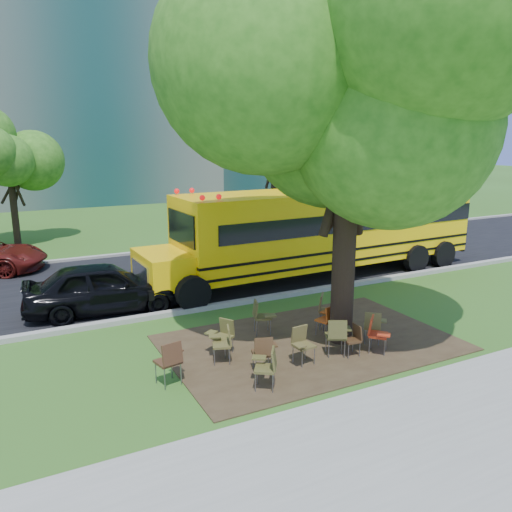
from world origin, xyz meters
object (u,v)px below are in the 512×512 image
chair_7 (374,324)px  chair_10 (261,314)px  main_tree (351,88)px  black_car (103,287)px  chair_5 (376,331)px  chair_6 (352,336)px  chair_4 (337,333)px  chair_8 (224,341)px  chair_2 (268,364)px  school_bus (329,226)px  chair_1 (264,350)px  chair_0 (170,358)px  chair_11 (327,317)px  chair_12 (326,308)px  chair_9 (223,333)px  chair_3 (302,342)px

chair_7 → chair_10: (-2.19, 1.79, 0.04)m
main_tree → black_car: (-4.84, 4.92, -5.30)m
chair_7 → main_tree: bearing=179.8°
chair_5 → chair_6: (-0.57, 0.15, -0.08)m
chair_4 → chair_8: chair_4 is taller
chair_2 → chair_6: 2.57m
chair_2 → chair_8: bearing=44.3°
school_bus → chair_1: school_bus is taller
school_bus → chair_0: school_bus is taller
chair_11 → chair_12: size_ratio=0.87×
chair_4 → chair_7: chair_4 is taller
chair_6 → chair_9: (-2.63, 1.46, 0.05)m
chair_1 → black_car: 6.05m
chair_0 → chair_10: bearing=16.0°
chair_0 → chair_2: 1.99m
chair_6 → black_car: 7.33m
main_tree → chair_12: (0.14, 0.87, -5.45)m
chair_9 → chair_12: (3.04, 0.21, 0.07)m
main_tree → chair_3: main_tree is taller
chair_5 → main_tree: bearing=-115.7°
chair_9 → chair_12: size_ratio=0.88×
chair_2 → chair_10: bearing=8.5°
main_tree → chair_9: 6.27m
chair_0 → chair_7: chair_0 is taller
chair_4 → chair_10: 2.21m
chair_1 → chair_5: bearing=10.8°
school_bus → chair_1: 8.51m
chair_1 → chair_7: chair_1 is taller
black_car → chair_1: bearing=-152.5°
chair_12 → chair_1: bearing=-20.3°
chair_0 → chair_2: chair_0 is taller
chair_4 → chair_10: bearing=141.2°
chair_7 → chair_8: bearing=-151.6°
chair_11 → chair_5: bearing=-92.5°
chair_10 → chair_12: chair_12 is taller
chair_1 → chair_4: chair_4 is taller
chair_4 → chair_5: (0.92, -0.26, -0.03)m
school_bus → chair_2: size_ratio=14.73×
chair_10 → chair_12: (1.72, -0.43, 0.03)m
chair_4 → chair_6: 0.38m
chair_8 → chair_10: bearing=-33.7°
chair_8 → chair_12: size_ratio=0.90×
black_car → chair_9: bearing=-150.6°
chair_8 → chair_9: 0.48m
chair_4 → chair_7: 1.24m
school_bus → black_car: school_bus is taller
chair_0 → chair_8: (1.38, 0.45, -0.06)m
school_bus → chair_2: bearing=-134.5°
chair_0 → chair_12: bearing=1.4°
chair_3 → chair_10: 1.93m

